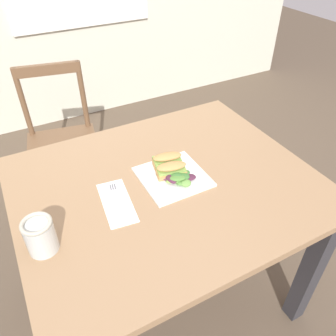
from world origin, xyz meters
TOP-DOWN VIEW (x-y plane):
  - ground_plane at (0.00, 0.00)m, footprint 9.47×9.47m
  - dining_table at (-0.07, 0.02)m, footprint 1.11×0.92m
  - chair_wooden_far at (-0.30, 0.94)m, footprint 0.47×0.47m
  - plate_lunch at (-0.04, 0.03)m, footprint 0.24×0.24m
  - sandwich_half_front at (-0.04, 0.03)m, footprint 0.12×0.08m
  - sandwich_half_back at (-0.03, 0.09)m, footprint 0.12×0.08m
  - salad_mixed_greens at (-0.04, -0.00)m, footprint 0.14×0.13m
  - napkin_folded at (-0.28, 0.00)m, footprint 0.12×0.24m
  - fork_on_napkin at (-0.28, 0.02)m, footprint 0.06×0.19m
  - mason_jar_iced_tea at (-0.55, -0.08)m, footprint 0.09×0.09m

SIDE VIEW (x-z plane):
  - ground_plane at x=0.00m, z-range 0.00..0.00m
  - chair_wooden_far at x=-0.30m, z-range 0.01..0.88m
  - dining_table at x=-0.07m, z-range 0.24..0.98m
  - napkin_folded at x=-0.28m, z-range 0.74..0.74m
  - plate_lunch at x=-0.04m, z-range 0.74..0.75m
  - fork_on_napkin at x=-0.28m, z-range 0.74..0.75m
  - salad_mixed_greens at x=-0.04m, z-range 0.75..0.78m
  - sandwich_half_front at x=-0.04m, z-range 0.75..0.81m
  - sandwich_half_back at x=-0.03m, z-range 0.75..0.81m
  - mason_jar_iced_tea at x=-0.55m, z-range 0.73..0.85m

